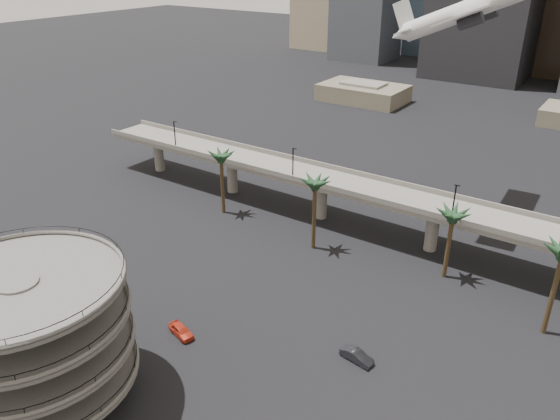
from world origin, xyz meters
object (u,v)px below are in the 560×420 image
Objects in this scene: overpass at (375,196)px; car_b at (357,356)px; car_a at (181,331)px; parking_ramp at (29,331)px; airborne_jet at (478,7)px.

overpass is 35.92m from car_b.
car_a is 23.62m from car_b.
car_b is (21.85, 8.97, -0.02)m from car_a.
parking_ramp is 84.13m from airborne_jet.
overpass is 4.14× the size of airborne_jet.
overpass is at bearing 30.86° from car_b.
overpass is at bearing -117.83° from airborne_jet.
parking_ramp is 4.97× the size of car_a.
parking_ramp is 60.46m from overpass.
airborne_jet reaches higher than car_a.
car_b is (26.67, 26.44, -9.10)m from parking_ramp.
parking_ramp is 38.65m from car_b.
parking_ramp is at bearing -102.43° from overpass.
car_a reaches higher than car_b.
car_a is at bearing -108.02° from airborne_jet.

